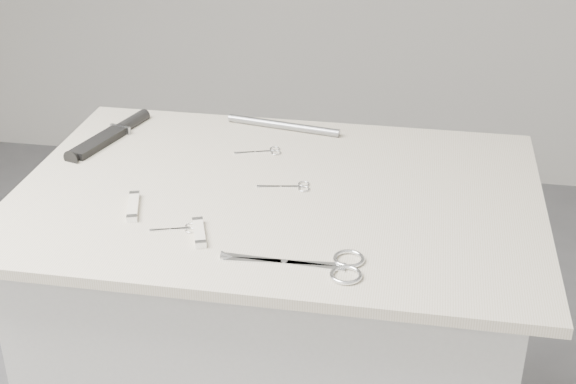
% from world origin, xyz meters
% --- Properties ---
extents(plinth, '(0.90, 0.60, 0.90)m').
position_xyz_m(plinth, '(0.00, 0.00, 0.45)').
color(plinth, '#B7B7B5').
rests_on(plinth, ground).
extents(display_board, '(1.00, 0.70, 0.02)m').
position_xyz_m(display_board, '(0.00, 0.00, 0.91)').
color(display_board, beige).
rests_on(display_board, plinth).
extents(large_shears, '(0.23, 0.10, 0.01)m').
position_xyz_m(large_shears, '(0.13, -0.25, 0.92)').
color(large_shears, silver).
rests_on(large_shears, display_board).
extents(embroidery_scissors_a, '(0.10, 0.04, 0.00)m').
position_xyz_m(embroidery_scissors_a, '(0.03, 0.02, 0.92)').
color(embroidery_scissors_a, silver).
rests_on(embroidery_scissors_a, display_board).
extents(embroidery_scissors_b, '(0.10, 0.05, 0.00)m').
position_xyz_m(embroidery_scissors_b, '(-0.06, 0.17, 0.92)').
color(embroidery_scissors_b, silver).
rests_on(embroidery_scissors_b, display_board).
extents(tiny_scissors, '(0.08, 0.04, 0.00)m').
position_xyz_m(tiny_scissors, '(-0.14, -0.18, 0.92)').
color(tiny_scissors, silver).
rests_on(tiny_scissors, display_board).
extents(sheathed_knife, '(0.10, 0.25, 0.03)m').
position_xyz_m(sheathed_knife, '(-0.40, 0.19, 0.93)').
color(sheathed_knife, black).
rests_on(sheathed_knife, display_board).
extents(pocket_knife_a, '(0.05, 0.10, 0.01)m').
position_xyz_m(pocket_knife_a, '(-0.25, -0.12, 0.93)').
color(pocket_knife_a, white).
rests_on(pocket_knife_a, display_board).
extents(pocket_knife_b, '(0.05, 0.09, 0.01)m').
position_xyz_m(pocket_knife_b, '(-0.10, -0.19, 0.93)').
color(pocket_knife_b, white).
rests_on(pocket_knife_b, display_board).
extents(metal_rail, '(0.26, 0.06, 0.02)m').
position_xyz_m(metal_rail, '(-0.04, 0.29, 0.93)').
color(metal_rail, gray).
rests_on(metal_rail, display_board).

